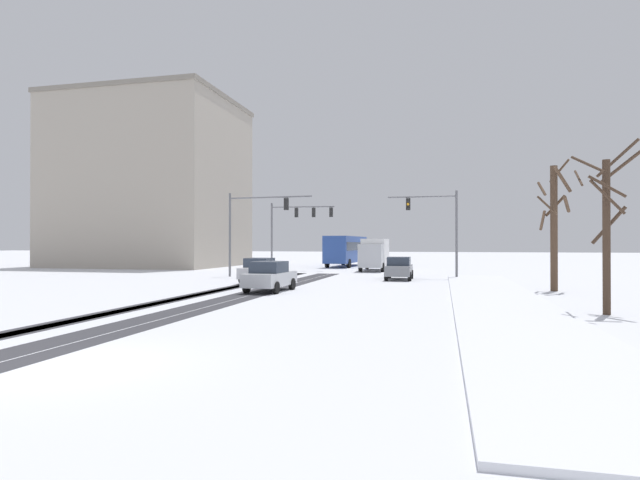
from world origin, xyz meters
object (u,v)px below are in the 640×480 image
object	(u,v)px
car_silver_third	(270,276)
car_grey_lead	(399,268)
office_building_far_left_block	(151,184)
traffic_signal_far_left	(297,220)
traffic_signal_near_right	(438,219)
bare_tree_sidewalk_mid	(554,222)
bus_oncoming	(346,249)
bare_tree_sidewalk_near	(607,223)
box_truck_delivery	(374,253)
car_white_second	(260,270)
traffic_signal_near_left	(252,219)

from	to	relation	value
car_silver_third	car_grey_lead	bearing A→B (deg)	60.57
car_grey_lead	office_building_far_left_block	bearing A→B (deg)	151.77
car_grey_lead	traffic_signal_far_left	bearing A→B (deg)	135.39
traffic_signal_near_right	bare_tree_sidewalk_mid	world-z (taller)	bare_tree_sidewalk_mid
traffic_signal_far_left	bus_oncoming	xyz separation A→B (m)	(3.05, 9.68, -2.80)
bus_oncoming	office_building_far_left_block	world-z (taller)	office_building_far_left_block
traffic_signal_near_right	car_grey_lead	distance (m)	5.03
traffic_signal_near_right	bare_tree_sidewalk_mid	size ratio (longest dim) A/B	0.91
traffic_signal_near_right	bare_tree_sidewalk_near	bearing A→B (deg)	-71.70
car_grey_lead	box_truck_delivery	xyz separation A→B (m)	(-3.33, 11.91, 0.82)
traffic_signal_far_left	box_truck_delivery	distance (m)	8.10
bus_oncoming	box_truck_delivery	size ratio (longest dim) A/B	1.49
bus_oncoming	box_truck_delivery	distance (m)	9.32
office_building_far_left_block	traffic_signal_near_right	bearing A→B (deg)	-22.77
traffic_signal_near_right	box_truck_delivery	distance (m)	11.60
car_white_second	car_silver_third	world-z (taller)	same
car_grey_lead	bare_tree_sidewalk_near	bearing A→B (deg)	-61.52
traffic_signal_far_left	bus_oncoming	bearing A→B (deg)	72.50
traffic_signal_far_left	traffic_signal_near_left	bearing A→B (deg)	-93.21
traffic_signal_far_left	box_truck_delivery	size ratio (longest dim) A/B	0.87
bus_oncoming	box_truck_delivery	xyz separation A→B (m)	(4.27, -8.28, -0.36)
bare_tree_sidewalk_mid	traffic_signal_near_left	bearing A→B (deg)	160.49
car_silver_third	box_truck_delivery	xyz separation A→B (m)	(2.67, 22.56, 0.82)
car_grey_lead	car_silver_third	xyz separation A→B (m)	(-6.00, -10.64, 0.00)
traffic_signal_near_left	car_grey_lead	world-z (taller)	traffic_signal_near_left
traffic_signal_near_left	box_truck_delivery	world-z (taller)	traffic_signal_near_left
traffic_signal_far_left	bare_tree_sidewalk_mid	xyz separation A→B (m)	(19.55, -17.38, -1.06)
traffic_signal_near_left	traffic_signal_near_right	xyz separation A→B (m)	(13.89, 2.09, -0.10)
bus_oncoming	car_grey_lead	bearing A→B (deg)	-69.36
traffic_signal_near_right	box_truck_delivery	size ratio (longest dim) A/B	0.87
car_grey_lead	box_truck_delivery	world-z (taller)	box_truck_delivery
car_grey_lead	traffic_signal_near_left	bearing A→B (deg)	178.64
box_truck_delivery	office_building_far_left_block	distance (m)	27.83
traffic_signal_far_left	car_white_second	xyz separation A→B (m)	(1.91, -15.26, -3.98)
traffic_signal_near_right	bare_tree_sidewalk_near	xyz separation A→B (m)	(6.15, -18.60, -1.05)
traffic_signal_near_right	office_building_far_left_block	bearing A→B (deg)	157.23
traffic_signal_near_left	office_building_far_left_block	bearing A→B (deg)	139.68
bare_tree_sidewalk_mid	office_building_far_left_block	size ratio (longest dim) A/B	0.37
traffic_signal_far_left	car_silver_third	size ratio (longest dim) A/B	1.56
traffic_signal_near_right	car_silver_third	world-z (taller)	traffic_signal_near_right
car_white_second	bare_tree_sidewalk_mid	world-z (taller)	bare_tree_sidewalk_mid
bus_oncoming	bare_tree_sidewalk_near	distance (m)	39.98
car_silver_third	bare_tree_sidewalk_mid	distance (m)	15.65
car_grey_lead	bus_oncoming	bearing A→B (deg)	110.64
traffic_signal_near_left	traffic_signal_far_left	bearing A→B (deg)	86.79
car_white_second	office_building_far_left_block	world-z (taller)	office_building_far_left_block
bare_tree_sidewalk_mid	bare_tree_sidewalk_near	bearing A→B (deg)	-90.53
traffic_signal_far_left	traffic_signal_near_right	distance (m)	15.62
bare_tree_sidewalk_mid	car_silver_third	bearing A→B (deg)	-165.77
traffic_signal_near_right	box_truck_delivery	world-z (taller)	traffic_signal_near_right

